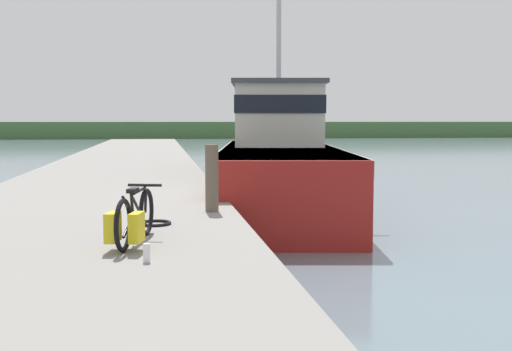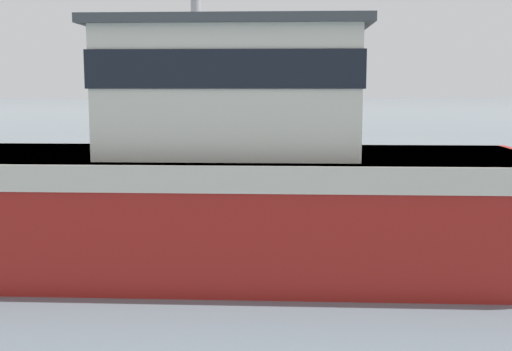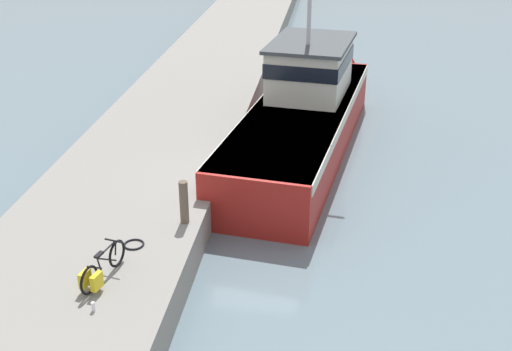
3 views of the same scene
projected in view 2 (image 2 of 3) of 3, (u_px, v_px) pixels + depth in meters
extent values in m
cube|color=maroon|center=(135.00, 210.00, 9.57)|extent=(4.79, 12.11, 1.72)
cube|color=beige|center=(134.00, 164.00, 9.48)|extent=(4.82, 11.88, 0.34)
cube|color=beige|center=(233.00, 93.00, 9.26)|extent=(2.94, 3.80, 1.76)
cube|color=black|center=(232.00, 71.00, 9.22)|extent=(3.00, 3.88, 0.49)
cube|color=#3D4247|center=(232.00, 27.00, 9.14)|extent=(3.17, 4.11, 0.12)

